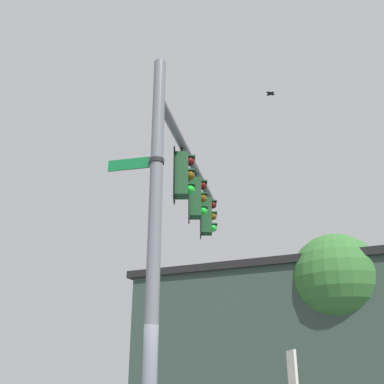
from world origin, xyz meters
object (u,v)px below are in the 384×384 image
at_px(traffic_light_nearest_pole, 183,175).
at_px(traffic_light_mid_inner, 196,198).
at_px(bird_flying, 270,93).
at_px(traffic_light_mid_outer, 207,216).
at_px(street_name_sign, 143,163).

xyz_separation_m(traffic_light_nearest_pole, traffic_light_mid_inner, (-1.44, 0.32, 0.00)).
bearing_deg(traffic_light_mid_inner, bird_flying, 67.04).
height_order(traffic_light_mid_inner, traffic_light_mid_outer, same).
height_order(traffic_light_mid_outer, bird_flying, bird_flying).
bearing_deg(traffic_light_nearest_pole, traffic_light_mid_inner, 167.31).
xyz_separation_m(traffic_light_nearest_pole, street_name_sign, (1.80, -0.70, -0.56)).
relative_size(traffic_light_mid_outer, street_name_sign, 1.22).
bearing_deg(street_name_sign, traffic_light_mid_outer, 163.97).
xyz_separation_m(traffic_light_nearest_pole, traffic_light_mid_outer, (-2.87, 0.65, 0.00)).
bearing_deg(traffic_light_mid_inner, traffic_light_nearest_pole, -12.69).
relative_size(street_name_sign, bird_flying, 4.12).
distance_m(traffic_light_nearest_pole, street_name_sign, 2.01).
height_order(street_name_sign, bird_flying, bird_flying).
height_order(traffic_light_nearest_pole, street_name_sign, traffic_light_nearest_pole).
relative_size(traffic_light_mid_inner, bird_flying, 5.01).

